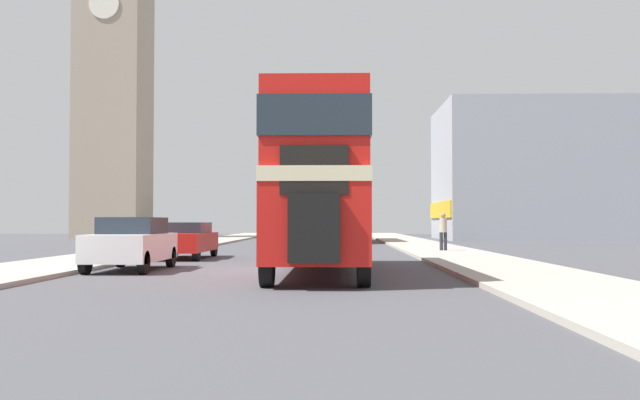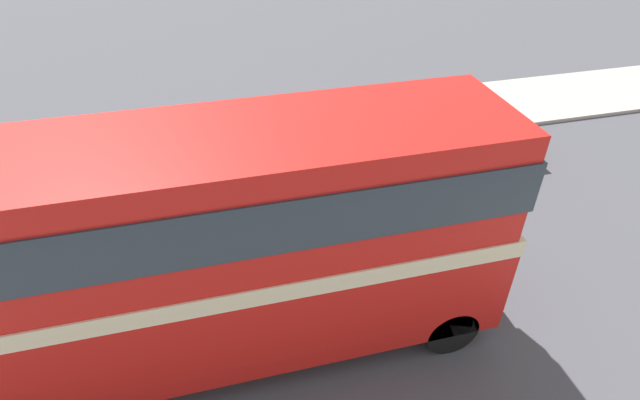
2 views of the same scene
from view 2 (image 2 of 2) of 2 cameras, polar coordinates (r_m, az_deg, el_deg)
name	(u,v)px [view 2 (image 2 of 2)]	position (r m, az deg, el deg)	size (l,w,h in m)	color
ground_plane	(261,283)	(11.01, -6.79, -9.41)	(120.00, 120.00, 0.00)	#47474C
sidewalk_left	(228,135)	(16.45, -10.43, 7.28)	(3.50, 120.00, 0.12)	#A8A093
double_decker_bus	(196,243)	(8.12, -14.04, -4.76)	(2.37, 10.45, 4.47)	red
car_parked_near	(227,161)	(13.65, -10.60, 4.39)	(1.76, 4.00, 1.53)	white
car_parked_mid	(453,136)	(15.25, 14.99, 7.06)	(1.79, 4.52, 1.38)	red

